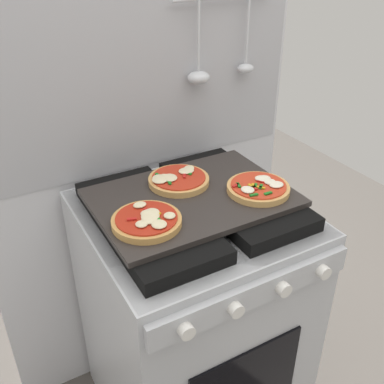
{
  "coord_description": "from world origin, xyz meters",
  "views": [
    {
      "loc": [
        -0.53,
        -0.94,
        1.56
      ],
      "look_at": [
        0.0,
        0.0,
        0.93
      ],
      "focal_mm": 42.03,
      "sensor_mm": 36.0,
      "label": 1
    }
  ],
  "objects_px": {
    "stove": "(192,316)",
    "pizza_center": "(177,180)",
    "pizza_left": "(147,220)",
    "baking_tray": "(192,198)",
    "pizza_right": "(259,188)"
  },
  "relations": [
    {
      "from": "stove",
      "to": "pizza_left",
      "type": "relative_size",
      "value": 5.08
    },
    {
      "from": "stove",
      "to": "pizza_center",
      "type": "relative_size",
      "value": 5.08
    },
    {
      "from": "baking_tray",
      "to": "pizza_center",
      "type": "bearing_deg",
      "value": 94.8
    },
    {
      "from": "baking_tray",
      "to": "pizza_right",
      "type": "relative_size",
      "value": 3.05
    },
    {
      "from": "baking_tray",
      "to": "pizza_left",
      "type": "relative_size",
      "value": 3.05
    },
    {
      "from": "pizza_right",
      "to": "baking_tray",
      "type": "bearing_deg",
      "value": 157.02
    },
    {
      "from": "pizza_right",
      "to": "pizza_center",
      "type": "relative_size",
      "value": 1.0
    },
    {
      "from": "baking_tray",
      "to": "pizza_left",
      "type": "bearing_deg",
      "value": -157.04
    },
    {
      "from": "stove",
      "to": "pizza_left",
      "type": "distance_m",
      "value": 0.51
    },
    {
      "from": "pizza_center",
      "to": "baking_tray",
      "type": "bearing_deg",
      "value": -85.2
    },
    {
      "from": "stove",
      "to": "pizza_left",
      "type": "bearing_deg",
      "value": -157.52
    },
    {
      "from": "pizza_left",
      "to": "pizza_right",
      "type": "height_order",
      "value": "same"
    },
    {
      "from": "stove",
      "to": "pizza_center",
      "type": "xyz_separation_m",
      "value": [
        -0.01,
        0.08,
        0.48
      ]
    },
    {
      "from": "stove",
      "to": "pizza_center",
      "type": "distance_m",
      "value": 0.49
    },
    {
      "from": "stove",
      "to": "pizza_center",
      "type": "bearing_deg",
      "value": 94.71
    }
  ]
}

